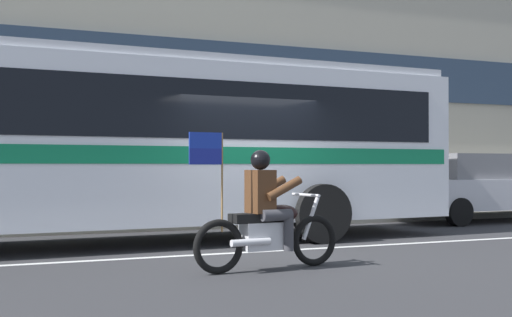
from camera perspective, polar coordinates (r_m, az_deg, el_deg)
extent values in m
plane|color=#2B2B2D|center=(11.35, -0.38, -7.49)|extent=(60.00, 60.00, 0.00)
cube|color=gray|center=(16.15, -7.39, -5.16)|extent=(28.00, 3.80, 0.15)
cube|color=silver|center=(10.80, 0.86, -7.82)|extent=(26.60, 0.14, 0.01)
cube|color=gray|center=(18.85, -9.30, 13.05)|extent=(28.00, 0.80, 11.61)
cube|color=#233347|center=(18.10, -8.97, 8.00)|extent=(25.76, 0.10, 1.40)
cube|color=silver|center=(11.82, -12.18, 1.20)|extent=(12.69, 3.10, 2.70)
cube|color=black|center=(11.85, -12.18, 3.86)|extent=(11.69, 3.10, 0.96)
cube|color=#0F7247|center=(11.81, -12.18, 0.23)|extent=(12.44, 3.12, 0.28)
cube|color=#BABCC3|center=(11.94, -12.17, 7.98)|extent=(12.43, 2.97, 0.16)
cylinder|color=black|center=(11.90, 5.59, -4.65)|extent=(1.04, 0.30, 1.04)
torus|color=black|center=(9.27, 4.94, -6.89)|extent=(0.70, 0.16, 0.69)
torus|color=black|center=(8.55, -3.19, -7.43)|extent=(0.70, 0.16, 0.69)
cube|color=silver|center=(8.85, 0.77, -6.54)|extent=(0.67, 0.35, 0.36)
ellipsoid|color=black|center=(8.96, 2.15, -4.68)|extent=(0.51, 0.33, 0.24)
cube|color=black|center=(8.73, -0.37, -5.04)|extent=(0.59, 0.32, 0.12)
cylinder|color=silver|center=(9.21, 4.63, -5.06)|extent=(0.28, 0.09, 0.58)
cylinder|color=silver|center=(9.15, 4.22, -3.08)|extent=(0.11, 0.64, 0.04)
cylinder|color=silver|center=(8.57, -0.44, -7.07)|extent=(0.56, 0.15, 0.09)
cube|color=#4C2D19|center=(8.78, 0.37, -2.80)|extent=(0.32, 0.39, 0.56)
sphere|color=black|center=(8.77, 0.37, -0.12)|extent=(0.26, 0.26, 0.26)
cylinder|color=#38383D|center=(9.02, 0.58, -4.65)|extent=(0.43, 0.19, 0.15)
cylinder|color=#38383D|center=(9.13, 1.56, -6.11)|extent=(0.13, 0.13, 0.46)
cylinder|color=#38383D|center=(8.71, 1.76, -4.79)|extent=(0.43, 0.19, 0.15)
cylinder|color=#38383D|center=(8.82, 2.77, -6.30)|extent=(0.13, 0.13, 0.46)
cylinder|color=#4C2D19|center=(9.07, 1.06, -2.47)|extent=(0.53, 0.17, 0.32)
cylinder|color=#4C2D19|center=(8.73, 2.39, -2.55)|extent=(0.53, 0.17, 0.32)
cylinder|color=olive|center=(8.51, -2.88, -2.03)|extent=(0.02, 0.02, 1.25)
cube|color=#1933A5|center=(8.42, -4.28, 1.53)|extent=(0.44, 0.07, 0.20)
cube|color=navy|center=(8.41, -4.28, 0.17)|extent=(0.44, 0.07, 0.20)
cube|color=silver|center=(17.42, 18.67, -2.80)|extent=(4.76, 1.83, 0.72)
cube|color=slate|center=(17.24, 18.07, -0.63)|extent=(2.48, 1.60, 0.60)
cylinder|color=black|center=(15.83, 16.75, -4.34)|extent=(0.64, 0.22, 0.64)
cylinder|color=#4C8C3F|center=(15.61, -4.38, -3.98)|extent=(0.22, 0.22, 0.58)
sphere|color=#4C8C3F|center=(15.59, -4.38, -2.66)|extent=(0.20, 0.20, 0.20)
cylinder|color=#4C8C3F|center=(15.47, -4.21, -3.90)|extent=(0.09, 0.10, 0.09)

